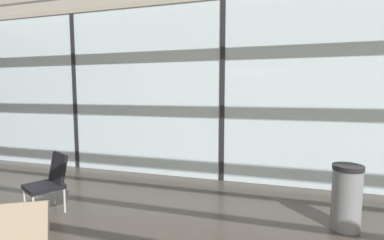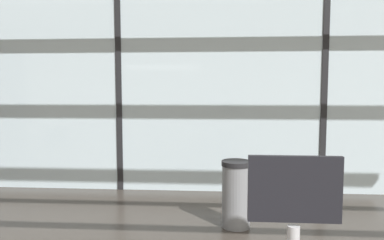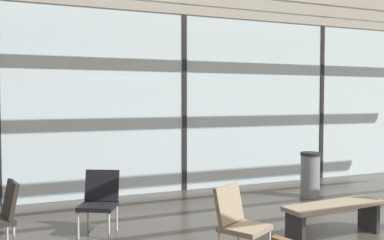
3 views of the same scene
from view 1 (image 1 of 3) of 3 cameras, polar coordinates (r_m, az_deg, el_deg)
glass_curtain_wall at (r=5.69m, az=6.21°, el=5.59°), size 14.00×0.08×3.58m
window_mullion_0 at (r=7.21m, az=-22.41°, el=5.21°), size 0.10×0.12×3.58m
window_mullion_1 at (r=5.69m, az=6.21°, el=5.59°), size 0.10×0.12×3.58m
parked_airplane at (r=9.71m, az=12.92°, el=7.68°), size 12.49×4.32×4.32m
lounge_chair_0 at (r=4.83m, az=-26.79°, el=-10.61°), size 0.67×0.69×0.87m
trash_bin at (r=4.31m, az=28.78°, el=-13.51°), size 0.38×0.38×0.86m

